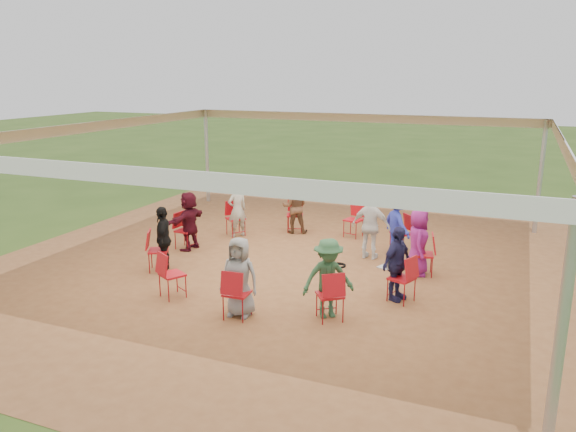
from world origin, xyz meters
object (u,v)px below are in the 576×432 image
at_px(chair_6, 186,231).
at_px(person_seated_1, 418,242).
at_px(chair_4, 295,215).
at_px(standing_person, 371,226).
at_px(chair_5, 236,219).
at_px(chair_1, 423,255).
at_px(chair_7, 158,251).
at_px(cable_coil, 339,265).
at_px(laptop, 389,264).
at_px(chair_2, 401,234).
at_px(chair_9, 237,294).
at_px(person_seated_2, 397,223).
at_px(person_seated_5, 189,221).
at_px(person_seated_4, 237,210).
at_px(person_seated_8, 328,278).
at_px(person_seated_7, 239,277).
at_px(person_seated_6, 163,239).
at_px(chair_0, 402,279).
at_px(chair_8, 172,275).
at_px(person_seated_0, 397,264).
at_px(chair_3, 353,220).
at_px(person_seated_3, 295,207).
at_px(chair_10, 330,295).

height_order(chair_6, person_seated_1, person_seated_1).
bearing_deg(chair_4, standing_person, 129.41).
bearing_deg(chair_5, chair_1, 114.55).
xyz_separation_m(chair_7, cable_coil, (3.50, 1.75, -0.43)).
height_order(chair_6, laptop, chair_6).
height_order(chair_2, chair_9, same).
relative_size(chair_6, person_seated_2, 0.64).
bearing_deg(person_seated_5, chair_5, 167.84).
bearing_deg(chair_9, person_seated_4, 113.98).
height_order(person_seated_8, laptop, person_seated_8).
distance_m(chair_1, chair_2, 1.60).
bearing_deg(chair_5, chair_7, 32.73).
bearing_deg(chair_1, chair_7, 98.18).
height_order(chair_7, person_seated_7, person_seated_7).
bearing_deg(chair_5, person_seated_6, 34.65).
distance_m(person_seated_5, person_seated_8, 4.94).
distance_m(chair_0, person_seated_1, 1.59).
bearing_deg(chair_2, standing_person, 100.29).
bearing_deg(person_seated_5, person_seated_6, 16.36).
bearing_deg(chair_0, chair_8, 130.91).
distance_m(person_seated_0, person_seated_2, 2.94).
distance_m(chair_2, person_seated_8, 4.21).
xyz_separation_m(chair_1, standing_person, (-1.30, 0.64, 0.32)).
height_order(chair_0, person_seated_8, person_seated_8).
xyz_separation_m(chair_8, standing_person, (2.87, 3.69, 0.32)).
xyz_separation_m(standing_person, laptop, (0.90, -2.14, -0.10)).
bearing_deg(person_seated_4, chair_3, 149.20).
relative_size(person_seated_4, cable_coil, 4.25).
relative_size(chair_7, chair_8, 1.00).
bearing_deg(chair_7, chair_2, 98.18).
height_order(chair_4, chair_6, same).
bearing_deg(chair_5, chair_2, 130.91).
bearing_deg(chair_1, person_seated_2, 20.57).
distance_m(person_seated_1, person_seated_5, 5.38).
bearing_deg(person_seated_6, standing_person, 94.67).
distance_m(chair_5, chair_9, 5.16).
height_order(chair_6, person_seated_3, person_seated_3).
bearing_deg(chair_3, person_seated_7, 98.00).
bearing_deg(person_seated_6, chair_8, 12.16).
xyz_separation_m(chair_2, chair_4, (-2.99, 0.69, 0.00)).
distance_m(chair_2, chair_5, 4.29).
bearing_deg(chair_8, person_seated_1, 66.02).
bearing_deg(laptop, chair_5, 81.39).
height_order(chair_10, person_seated_2, person_seated_2).
relative_size(chair_6, person_seated_4, 0.64).
distance_m(chair_9, laptop, 2.94).
bearing_deg(cable_coil, person_seated_7, -104.88).
xyz_separation_m(chair_0, person_seated_6, (-5.05, -0.25, 0.26)).
bearing_deg(chair_0, cable_coil, 69.95).
bearing_deg(chair_7, chair_1, 81.82).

